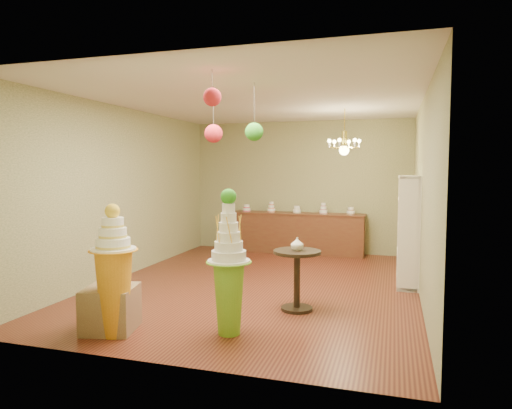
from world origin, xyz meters
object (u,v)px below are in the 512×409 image
(pedestal_green, at_px, (229,278))
(pedestal_orange, at_px, (114,281))
(round_table, at_px, (297,272))
(sideboard, at_px, (297,232))

(pedestal_green, height_order, pedestal_orange, pedestal_green)
(pedestal_orange, distance_m, round_table, 2.37)
(pedestal_orange, bearing_deg, round_table, 40.06)
(pedestal_orange, bearing_deg, sideboard, 80.51)
(pedestal_green, height_order, round_table, pedestal_green)
(sideboard, distance_m, round_table, 4.23)
(sideboard, relative_size, round_table, 3.71)
(pedestal_orange, xyz_separation_m, sideboard, (0.95, 5.67, -0.16))
(pedestal_green, relative_size, pedestal_orange, 1.11)
(pedestal_green, xyz_separation_m, sideboard, (-0.30, 5.25, -0.19))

